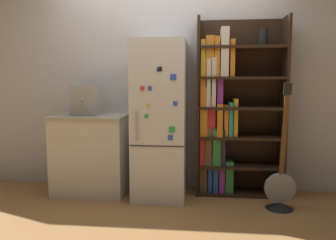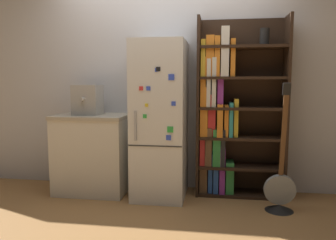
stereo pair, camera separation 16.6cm
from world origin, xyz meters
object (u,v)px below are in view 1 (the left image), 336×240
Objects in this scene: bookshelf at (227,113)px; guitar at (280,191)px; refrigerator at (160,120)px; espresso_machine at (86,100)px.

bookshelf is 1.00m from guitar.
bookshelf reaches higher than refrigerator.
bookshelf is at bearing 5.49° from espresso_machine.
bookshelf is at bearing 13.90° from refrigerator.
refrigerator is 5.05× the size of espresso_machine.
guitar is at bearing -41.97° from bookshelf.
bookshelf reaches higher than espresso_machine.
guitar is (0.50, -0.45, -0.74)m from bookshelf.
refrigerator is 1.43m from guitar.
guitar is at bearing -8.33° from espresso_machine.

